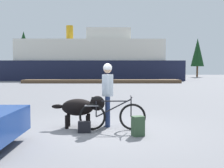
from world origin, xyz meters
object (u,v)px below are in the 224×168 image
at_px(bicycle, 112,116).
at_px(dog, 82,107).
at_px(backpack, 138,126).
at_px(handbag_pannier, 84,127).
at_px(ferry_boat, 92,61).
at_px(person_cyclist, 108,88).

xyz_separation_m(bicycle, dog, (-0.83, 0.34, 0.19)).
distance_m(backpack, handbag_pannier, 1.38).
bearing_deg(handbag_pannier, ferry_boat, 93.63).
distance_m(bicycle, ferry_boat, 35.07).
bearing_deg(person_cyclist, bicycle, -76.73).
bearing_deg(dog, handbag_pannier, -77.76).
distance_m(bicycle, handbag_pannier, 0.79).
distance_m(dog, handbag_pannier, 0.75).
relative_size(person_cyclist, dog, 1.21).
xyz_separation_m(backpack, handbag_pannier, (-1.33, 0.36, -0.10)).
bearing_deg(handbag_pannier, person_cyclist, 52.23).
relative_size(backpack, ferry_boat, 0.02).
bearing_deg(person_cyclist, dog, -167.26).
bearing_deg(handbag_pannier, dog, 102.24).
bearing_deg(bicycle, backpack, -44.41).
bearing_deg(backpack, ferry_boat, 95.72).
height_order(dog, backpack, dog).
xyz_separation_m(bicycle, backpack, (0.63, -0.61, -0.14)).
relative_size(bicycle, person_cyclist, 1.00).
bearing_deg(dog, person_cyclist, 12.74).
bearing_deg(ferry_boat, dog, -86.53).
relative_size(dog, handbag_pannier, 4.59).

